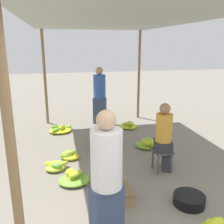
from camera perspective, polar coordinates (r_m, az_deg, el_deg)
name	(u,v)px	position (r m, az deg, el deg)	size (l,w,h in m)	color
canopy_post_front_left	(14,173)	(2.11, -21.52, -12.93)	(0.08, 0.08, 2.75)	olive
canopy_post_back_left	(45,78)	(7.61, -15.09, 7.48)	(0.08, 0.08, 2.75)	olive
canopy_post_back_right	(139,76)	(8.00, 6.17, 8.27)	(0.08, 0.08, 2.75)	olive
canopy_tarp	(115,19)	(4.83, 0.61, 20.41)	(3.28, 6.09, 0.04)	#9EA399
vendor_foreground	(107,179)	(2.91, -1.25, -15.00)	(0.45, 0.45, 1.67)	#384766
stool	(162,154)	(4.85, 11.45, -9.39)	(0.34, 0.34, 0.42)	#4C4C4C
vendor_seated	(164,136)	(4.73, 11.85, -5.46)	(0.43, 0.43, 1.32)	#2D2D33
basin_black	(189,200)	(4.13, 17.21, -18.61)	(0.47, 0.47, 0.15)	black
banana_pile_left_0	(75,178)	(4.55, -8.49, -14.68)	(0.57, 0.54, 0.22)	yellow
banana_pile_left_1	(69,155)	(5.41, -9.74, -9.66)	(0.43, 0.41, 0.19)	#ADCA2D
banana_pile_left_2	(61,129)	(7.01, -11.67, -3.86)	(0.64, 0.57, 0.22)	#75B337
banana_pile_left_3	(56,165)	(5.04, -12.61, -11.83)	(0.51, 0.41, 0.17)	#BFD12A
banana_pile_right_1	(147,144)	(5.92, 7.91, -7.24)	(0.56, 0.52, 0.24)	#B8CE2B
banana_pile_right_2	(128,126)	(7.17, 3.73, -3.17)	(0.55, 0.49, 0.22)	#8ABB33
crate_near	(117,195)	(4.03, 1.25, -18.44)	(0.44, 0.44, 0.20)	#9E7A4C
crate_mid	(101,144)	(5.83, -2.48, -7.39)	(0.45, 0.45, 0.18)	#9E7A4C
shopper_walking_mid	(100,95)	(7.45, -2.86, 3.98)	(0.47, 0.47, 1.70)	#384766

